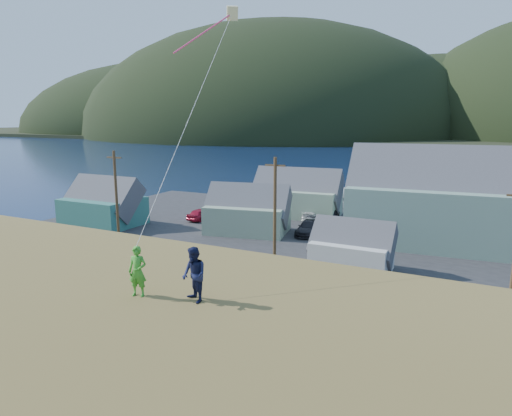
{
  "coord_description": "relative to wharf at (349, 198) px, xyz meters",
  "views": [
    {
      "loc": [
        12.02,
        -28.57,
        12.61
      ],
      "look_at": [
        3.48,
        -11.44,
        8.8
      ],
      "focal_mm": 32.0,
      "sensor_mm": 36.0,
      "label": 1
    }
  ],
  "objects": [
    {
      "name": "kite_rig",
      "position": [
        8.14,
        -51.43,
        16.1
      ],
      "size": [
        0.95,
        3.91,
        10.82
      ],
      "color": "beige",
      "rests_on": "ground"
    },
    {
      "name": "wharf",
      "position": [
        0.0,
        0.0,
        0.0
      ],
      "size": [
        26.0,
        14.0,
        0.9
      ],
      "primitive_type": "cube",
      "color": "gray",
      "rests_on": "ground"
    },
    {
      "name": "shed_palegreen_far",
      "position": [
        -3.16,
        -14.2,
        2.45
      ],
      "size": [
        11.77,
        7.36,
        7.6
      ],
      "rotation": [
        0.0,
        0.0,
        0.09
      ],
      "color": "gray",
      "rests_on": "waterfront_lot"
    },
    {
      "name": "shed_teal",
      "position": [
        -21.65,
        -29.47,
        2.2
      ],
      "size": [
        9.02,
        6.4,
        7.11
      ],
      "rotation": [
        0.0,
        0.0,
        0.0
      ],
      "color": "#31746B",
      "rests_on": "waterfront_lot"
    },
    {
      "name": "shed_palegreen_near",
      "position": [
        -4.72,
        -25.03,
        2.05
      ],
      "size": [
        10.0,
        7.27,
        6.61
      ],
      "rotation": [
        0.0,
        0.0,
        0.19
      ],
      "color": "slate",
      "rests_on": "waterfront_lot"
    },
    {
      "name": "kite_flyer_navy",
      "position": [
        10.65,
        -57.9,
        7.59
      ],
      "size": [
        1.02,
        0.95,
        1.67
      ],
      "primitive_type": "imported",
      "rotation": [
        0.0,
        0.0,
        -0.52
      ],
      "color": "#161B3D",
      "rests_on": "hillside"
    },
    {
      "name": "waterfront_lot",
      "position": [
        6.0,
        -23.0,
        -0.39
      ],
      "size": [
        72.0,
        36.0,
        0.12
      ],
      "primitive_type": "cube",
      "color": "#28282B",
      "rests_on": "ground"
    },
    {
      "name": "ground",
      "position": [
        6.0,
        -40.0,
        -0.45
      ],
      "size": [
        900.0,
        900.0,
        0.0
      ],
      "primitive_type": "plane",
      "color": "#0A1638",
      "rests_on": "ground"
    },
    {
      "name": "grass_strip",
      "position": [
        6.0,
        -42.0,
        -0.4
      ],
      "size": [
        110.0,
        8.0,
        0.1
      ],
      "primitive_type": "cube",
      "color": "#4C3D19",
      "rests_on": "ground"
    },
    {
      "name": "utility_poles",
      "position": [
        4.1,
        -38.5,
        4.35
      ],
      "size": [
        31.25,
        0.24,
        9.69
      ],
      "color": "#47331E",
      "rests_on": "waterfront_lot"
    },
    {
      "name": "kite_flyer_green",
      "position": [
        8.85,
        -58.3,
        7.54
      ],
      "size": [
        0.65,
        0.51,
        1.58
      ],
      "primitive_type": "imported",
      "rotation": [
        0.0,
        0.0,
        0.26
      ],
      "color": "green",
      "rests_on": "hillside"
    },
    {
      "name": "far_shore",
      "position": [
        6.0,
        290.0,
        0.55
      ],
      "size": [
        900.0,
        320.0,
        2.0
      ],
      "primitive_type": "cube",
      "color": "black",
      "rests_on": "ground"
    },
    {
      "name": "parked_cars",
      "position": [
        -3.58,
        -18.65,
        0.41
      ],
      "size": [
        24.62,
        13.56,
        1.58
      ],
      "color": "#355E84",
      "rests_on": "waterfront_lot"
    },
    {
      "name": "shed_white",
      "position": [
        8.96,
        -32.64,
        1.62
      ],
      "size": [
        6.7,
        4.43,
        5.31
      ],
      "rotation": [
        0.0,
        0.0,
        0.0
      ],
      "color": "silver",
      "rests_on": "waterfront_lot"
    }
  ]
}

